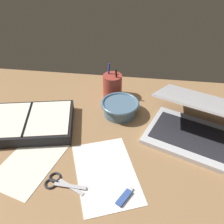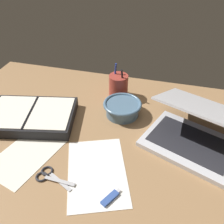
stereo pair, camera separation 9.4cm
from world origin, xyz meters
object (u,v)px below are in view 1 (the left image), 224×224
bowl (120,107)px  pen_cup (112,86)px  laptop (195,124)px  planner (29,123)px  scissors (57,182)px

bowl → pen_cup: bearing=110.5°
bowl → pen_cup: size_ratio=1.02×
laptop → planner: laptop is taller
bowl → planner: 36.67cm
pen_cup → planner: (-29.43, -25.97, -3.11)cm
laptop → bowl: bearing=-176.3°
bowl → scissors: bowl is taller
bowl → planner: bearing=-159.0°
bowl → pen_cup: pen_cup is taller
planner → scissors: bearing=-63.8°
laptop → scissors: bearing=-126.3°
pen_cup → scissors: pen_cup is taller
laptop → bowl: laptop is taller
pen_cup → scissors: bearing=-102.3°
pen_cup → planner: pen_cup is taller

